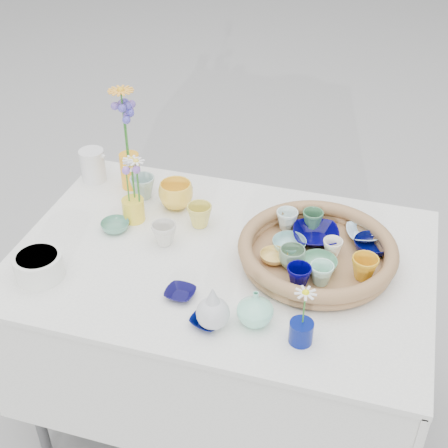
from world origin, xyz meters
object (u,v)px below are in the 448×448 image
(bud_vase_seafoam, at_px, (255,308))
(display_table, at_px, (223,414))
(wicker_tray, at_px, (317,252))
(tall_vase_yellow, at_px, (130,171))

(bud_vase_seafoam, bearing_deg, display_table, 123.63)
(wicker_tray, xyz_separation_m, tall_vase_yellow, (-0.70, 0.24, 0.03))
(wicker_tray, xyz_separation_m, bud_vase_seafoam, (-0.12, -0.30, 0.01))
(wicker_tray, bearing_deg, display_table, -169.88)
(display_table, height_order, bud_vase_seafoam, bud_vase_seafoam)
(wicker_tray, distance_m, tall_vase_yellow, 0.74)
(tall_vase_yellow, bearing_deg, bud_vase_seafoam, -42.43)
(wicker_tray, relative_size, bud_vase_seafoam, 4.60)
(bud_vase_seafoam, height_order, tall_vase_yellow, tall_vase_yellow)
(wicker_tray, height_order, bud_vase_seafoam, bud_vase_seafoam)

